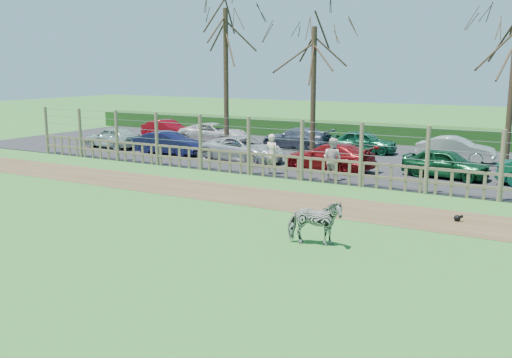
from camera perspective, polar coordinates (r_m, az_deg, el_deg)
The scene contains 21 objects.
ground at distance 16.65m, azimuth -7.30°, elevation -4.83°, with size 120.00×120.00×0.00m, color #4F8E3B.
dirt_strip at distance 20.30m, azimuth 0.35°, elevation -1.82°, with size 34.00×2.80×0.01m, color brown.
asphalt at distance 29.27m, azimuth 10.01°, elevation 2.04°, with size 44.00×13.00×0.04m, color #232326.
hedge at distance 35.81m, azimuth 13.86°, elevation 4.38°, with size 46.00×2.00×1.10m, color #1E4716.
fence at distance 23.20m, azimuth 4.60°, elevation 1.79°, with size 30.16×0.16×2.50m.
tree_left at distance 30.02m, azimuth -3.05°, elevation 13.13°, with size 4.80×4.80×7.88m.
tree_mid at distance 28.74m, azimuth 5.81°, elevation 11.69°, with size 4.80×4.80×6.83m.
zebra at distance 14.83m, azimuth 5.88°, elevation -4.35°, with size 0.66×1.44×1.22m, color gray.
visitor_a at distance 24.42m, azimuth 1.61°, elevation 2.52°, with size 0.63×0.41×1.72m, color beige.
visitor_b at distance 23.27m, azimuth 7.64°, elevation 2.00°, with size 0.84×0.65×1.72m, color beige.
crow at distance 18.16m, azimuth 19.52°, elevation -3.69°, with size 0.27×0.20×0.22m.
car_0 at distance 33.46m, azimuth -14.17°, elevation 4.07°, with size 1.42×3.52×1.20m, color #AEC0B6.
car_1 at distance 30.26m, azimuth -8.76°, elevation 3.56°, with size 1.27×3.64×1.20m, color #151741.
car_2 at distance 27.74m, azimuth -1.32°, elevation 3.01°, with size 1.99×4.32×1.20m, color silver.
car_3 at distance 25.56m, azimuth 7.36°, elevation 2.23°, with size 1.68×4.13×1.20m, color maroon.
car_4 at distance 24.88m, azimuth 18.43°, elevation 1.50°, with size 1.42×3.52×1.20m, color #104523.
car_7 at distance 36.98m, azimuth -8.88°, elevation 4.91°, with size 1.27×3.64×1.20m, color maroon.
car_8 at distance 34.59m, azimuth -4.19°, elevation 4.59°, with size 1.99×4.32×1.20m, color silver.
car_9 at distance 32.16m, azimuth 4.07°, elevation 4.10°, with size 1.68×4.13×1.20m, color #53586D.
car_10 at distance 31.03m, azimuth 10.72°, elevation 3.68°, with size 1.42×3.52×1.20m, color #145737.
car_11 at distance 29.27m, azimuth 19.34°, elevation 2.81°, with size 1.27×3.64×1.20m, color beige.
Camera 1 is at (9.70, -12.74, 4.55)m, focal length 40.00 mm.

